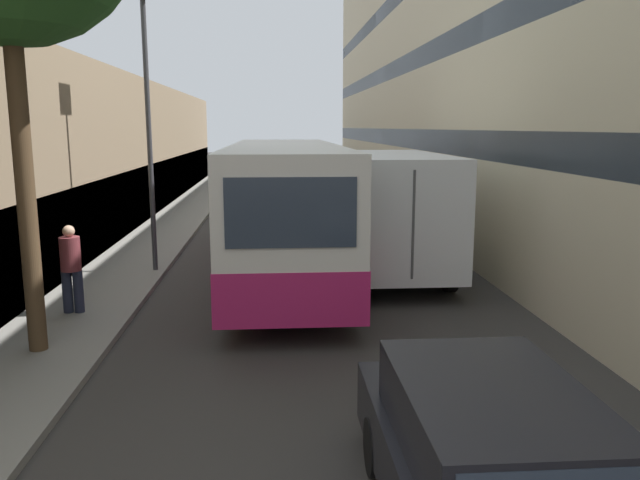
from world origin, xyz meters
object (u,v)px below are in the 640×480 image
at_px(box_truck, 382,206).
at_px(pedestrian, 71,266).
at_px(street_lamp, 146,76).
at_px(car_hatchback, 492,472).
at_px(bus, 285,206).

height_order(box_truck, pedestrian, box_truck).
relative_size(box_truck, street_lamp, 1.12).
bearing_deg(box_truck, pedestrian, -150.00).
bearing_deg(pedestrian, box_truck, 30.00).
bearing_deg(street_lamp, car_hatchback, -65.80).
height_order(bus, street_lamp, street_lamp).
height_order(car_hatchback, street_lamp, street_lamp).
distance_m(box_truck, street_lamp, 6.45).
xyz_separation_m(car_hatchback, pedestrian, (-5.60, 7.02, 0.28)).
relative_size(car_hatchback, bus, 0.38).
bearing_deg(car_hatchback, street_lamp, 114.20).
bearing_deg(bus, pedestrian, -139.59).
xyz_separation_m(box_truck, street_lamp, (-5.64, -0.24, 3.12)).
bearing_deg(car_hatchback, pedestrian, 128.60).
height_order(pedestrian, street_lamp, street_lamp).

